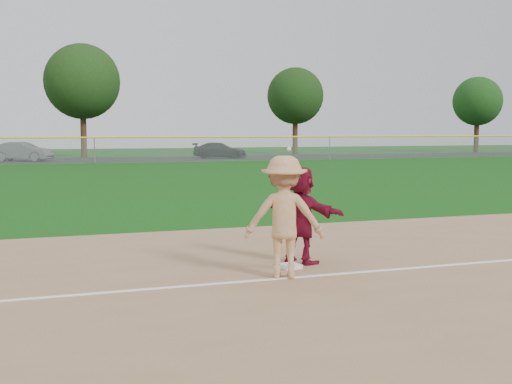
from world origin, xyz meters
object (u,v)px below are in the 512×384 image
object	(u,v)px
first_base	(290,266)
car_mid	(22,151)
base_runner	(301,215)
car_right	(220,150)

from	to	relation	value
first_base	car_mid	world-z (taller)	car_mid
base_runner	car_right	size ratio (longest dim) A/B	0.38
base_runner	car_mid	bearing A→B (deg)	-20.72
car_right	base_runner	bearing A→B (deg)	-171.89
car_mid	car_right	distance (m)	17.01
base_runner	first_base	bearing A→B (deg)	108.30
first_base	base_runner	distance (m)	1.04
first_base	base_runner	world-z (taller)	base_runner
first_base	car_mid	distance (m)	45.96
first_base	base_runner	size ratio (longest dim) A/B	0.18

